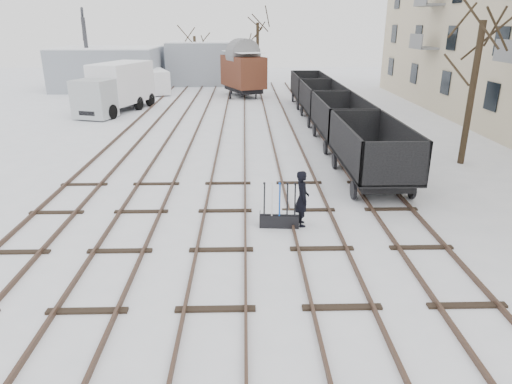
% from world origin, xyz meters
% --- Properties ---
extents(ground, '(120.00, 120.00, 0.00)m').
position_xyz_m(ground, '(0.00, 0.00, 0.00)').
color(ground, white).
rests_on(ground, ground).
extents(tracks, '(13.90, 52.00, 0.16)m').
position_xyz_m(tracks, '(-0.00, 13.67, 0.07)').
color(tracks, black).
rests_on(tracks, ground).
extents(shed_left, '(10.00, 8.00, 4.10)m').
position_xyz_m(shed_left, '(-13.00, 36.00, 2.05)').
color(shed_left, '#8C929E').
rests_on(shed_left, ground).
extents(shed_right, '(7.00, 6.00, 4.50)m').
position_xyz_m(shed_right, '(-4.00, 40.00, 2.25)').
color(shed_right, '#8C929E').
rests_on(shed_right, ground).
extents(ground_frame, '(1.33, 0.53, 1.49)m').
position_xyz_m(ground_frame, '(1.85, 1.70, 0.28)').
color(ground_frame, black).
rests_on(ground_frame, ground).
extents(worker, '(0.50, 0.72, 1.89)m').
position_xyz_m(worker, '(2.60, 1.80, 0.95)').
color(worker, black).
rests_on(worker, ground).
extents(freight_wagon_a, '(2.47, 6.17, 2.52)m').
position_xyz_m(freight_wagon_a, '(6.00, 6.12, 0.96)').
color(freight_wagon_a, black).
rests_on(freight_wagon_a, ground).
extents(freight_wagon_b, '(2.47, 6.17, 2.52)m').
position_xyz_m(freight_wagon_b, '(6.00, 12.52, 0.96)').
color(freight_wagon_b, black).
rests_on(freight_wagon_b, ground).
extents(freight_wagon_c, '(2.47, 6.17, 2.52)m').
position_xyz_m(freight_wagon_c, '(6.00, 18.92, 0.96)').
color(freight_wagon_c, black).
rests_on(freight_wagon_c, ground).
extents(freight_wagon_d, '(2.47, 6.17, 2.52)m').
position_xyz_m(freight_wagon_d, '(6.00, 25.32, 0.96)').
color(freight_wagon_d, black).
rests_on(freight_wagon_d, ground).
extents(box_van_wagon, '(4.51, 5.83, 3.96)m').
position_xyz_m(box_van_wagon, '(0.61, 30.54, 2.30)').
color(box_van_wagon, black).
rests_on(box_van_wagon, ground).
extents(lorry, '(4.08, 8.23, 3.58)m').
position_xyz_m(lorry, '(-8.89, 22.84, 1.84)').
color(lorry, black).
rests_on(lorry, ground).
extents(panel_van, '(3.76, 5.45, 2.21)m').
position_xyz_m(panel_van, '(-7.89, 32.53, 1.15)').
color(panel_van, white).
rests_on(panel_van, ground).
extents(crane, '(1.98, 4.63, 7.77)m').
position_xyz_m(crane, '(-14.59, 34.76, 2.04)').
color(crane, '#303136').
rests_on(crane, ground).
extents(tree_near, '(0.30, 0.30, 6.49)m').
position_xyz_m(tree_near, '(11.14, 8.76, 3.24)').
color(tree_near, black).
rests_on(tree_near, ground).
extents(tree_far_left, '(0.30, 0.30, 5.07)m').
position_xyz_m(tree_far_left, '(-4.53, 38.91, 2.54)').
color(tree_far_left, black).
rests_on(tree_far_left, ground).
extents(tree_far_right, '(0.30, 0.30, 6.41)m').
position_xyz_m(tree_far_right, '(2.08, 35.80, 3.21)').
color(tree_far_right, black).
rests_on(tree_far_right, ground).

